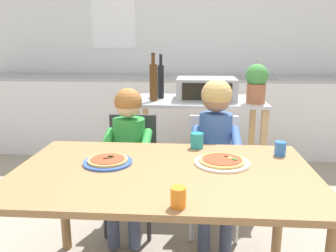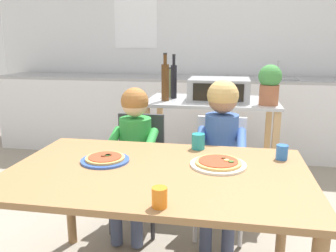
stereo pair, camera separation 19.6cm
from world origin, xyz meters
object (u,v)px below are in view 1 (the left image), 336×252
Objects in this scene: kitchen_island_cart at (199,131)px; bottle_squat_spirits at (157,85)px; dining_table at (164,186)px; pizza_plate_white at (222,162)px; child_in_blue_striped_shirt at (216,139)px; bottle_brown_beer at (153,81)px; pizza_plate_blue_rimmed at (108,161)px; dining_chair_left at (131,164)px; dining_chair_right at (214,165)px; drinking_cup_teal at (197,141)px; drinking_cup_blue at (280,149)px; child_in_green_shirt at (128,145)px; potted_herb_plant at (257,82)px; toaster_oven at (206,89)px; drinking_cup_orange at (178,197)px.

kitchen_island_cart is 0.55m from bottle_squat_spirits.
dining_table is 5.20× the size of pizza_plate_white.
dining_table is at bearing -115.03° from child_in_blue_striped_shirt.
bottle_brown_beer reaches higher than pizza_plate_blue_rimmed.
dining_chair_left is at bearing 133.29° from pizza_plate_white.
dining_table is 1.83× the size of dining_chair_left.
pizza_plate_blue_rimmed is at bearing -89.99° from dining_chair_left.
dining_chair_right is 0.48m from drinking_cup_teal.
bottle_squat_spirits is at bearing 124.46° from drinking_cup_blue.
kitchen_island_cart is at bearing 55.99° from child_in_green_shirt.
dining_table is 0.81m from dining_chair_right.
potted_herb_plant is at bearing 89.34° from drinking_cup_blue.
bottle_brown_beer reaches higher than toaster_oven.
child_in_green_shirt is 3.98× the size of pizza_plate_blue_rimmed.
bottle_brown_beer reaches higher than dining_chair_left.
dining_table is 0.42m from drinking_cup_orange.
drinking_cup_blue is (0.43, -1.07, 0.18)m from kitchen_island_cart.
child_in_blue_striped_shirt is (-0.34, -0.55, -0.32)m from potted_herb_plant.
bottle_squat_spirits reaches higher than dining_chair_left.
dining_chair_left is (-0.11, -0.49, -0.54)m from bottle_brown_beer.
kitchen_island_cart reaches higher than drinking_cup_teal.
pizza_plate_blue_rimmed is (-0.11, -1.16, -0.29)m from bottle_brown_beer.
toaster_oven is 1.27× the size of bottle_brown_beer.
toaster_oven is 0.95m from child_in_green_shirt.
bottle_squat_spirits reaches higher than child_in_green_shirt.
bottle_brown_beer is 1.53× the size of pizza_plate_blue_rimmed.
drinking_cup_teal is at bearing 115.36° from pizza_plate_white.
potted_herb_plant reaches higher than drinking_cup_teal.
drinking_cup_orange is at bearing -81.48° from bottle_squat_spirits.
kitchen_island_cart is 0.61m from dining_chair_right.
bottle_squat_spirits reaches higher than pizza_plate_blue_rimmed.
toaster_oven is at bearing 79.54° from dining_table.
kitchen_island_cart reaches higher than pizza_plate_white.
dining_table is 5.80× the size of pizza_plate_blue_rimmed.
kitchen_island_cart is 1.07× the size of child_in_green_shirt.
bottle_brown_beer is 0.87m from dining_chair_right.
bottle_squat_spirits is 0.98m from dining_chair_right.
bottle_squat_spirits is 0.24× the size of child_in_blue_striped_shirt.
bottle_squat_spirits is 3.25× the size of drinking_cup_orange.
drinking_cup_blue is at bearing -54.98° from dining_chair_right.
drinking_cup_teal is (-0.08, -0.96, -0.18)m from toaster_oven.
dining_chair_left is at bearing 153.23° from drinking_cup_blue.
bottle_squat_spirits is 0.90m from child_in_green_shirt.
child_in_green_shirt reaches higher than kitchen_island_cart.
child_in_green_shirt is (-0.30, 0.61, 0.02)m from dining_table.
child_in_green_shirt reaches higher than dining_chair_left.
bottle_brown_beer is at bearing 84.73° from pizza_plate_blue_rimmed.
dining_chair_left is 0.71m from pizza_plate_blue_rimmed.
dining_chair_right is at bearing 68.44° from dining_table.
pizza_plate_white is (0.10, -1.23, 0.16)m from kitchen_island_cart.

